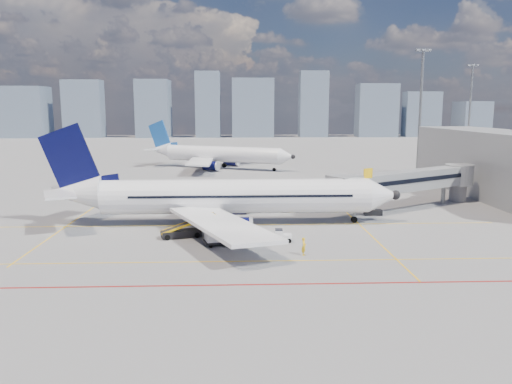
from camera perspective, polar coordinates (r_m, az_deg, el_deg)
ground at (r=50.47m, az=-1.80°, el=-5.88°), size 420.00×420.00×0.00m
apron_markings at (r=46.71m, az=-2.48°, el=-7.15°), size 90.00×35.12×0.01m
jet_bridge at (r=70.44m, az=17.56°, el=1.19°), size 23.55×15.78×6.30m
terminal_block at (r=85.25m, az=25.99°, el=2.90°), size 10.00×42.00×10.00m
floodlight_mast_ne at (r=110.52m, az=18.28°, el=9.15°), size 3.20×0.61×25.45m
floodlight_mast_far at (r=153.28m, az=23.26°, el=8.83°), size 3.20×0.61×25.45m
distant_skyline at (r=239.07m, az=-5.68°, el=9.34°), size 246.46×15.64×30.75m
main_aircraft at (r=58.20m, az=-3.99°, el=-0.58°), size 41.67×36.31×12.14m
second_aircraft at (r=113.11m, az=-4.50°, el=4.33°), size 34.40×29.02×10.78m
baggage_tug at (r=50.86m, az=2.88°, el=-5.03°), size 1.96×1.25×1.32m
cargo_dolly at (r=49.84m, az=-3.59°, el=-4.61°), size 4.47×2.83×2.27m
belt_loader at (r=53.15m, az=-8.41°, el=-4.50°), size 5.95×2.91×2.40m
ramp_worker at (r=46.46m, az=5.49°, el=-6.21°), size 0.58×0.71×1.68m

